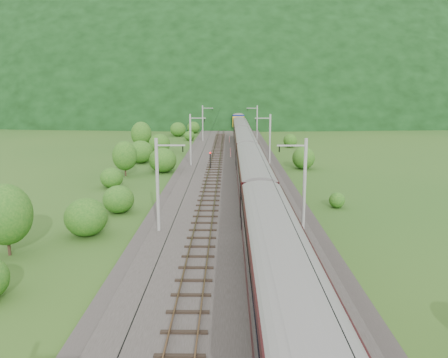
{
  "coord_description": "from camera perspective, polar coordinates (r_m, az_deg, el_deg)",
  "views": [
    {
      "loc": [
        -0.15,
        -35.85,
        12.46
      ],
      "look_at": [
        -0.7,
        10.65,
        2.6
      ],
      "focal_mm": 35.0,
      "sensor_mm": 36.0,
      "label": 1
    }
  ],
  "objects": [
    {
      "name": "vegetation_right",
      "position": [
        57.8,
        13.04,
        0.56
      ],
      "size": [
        5.18,
        95.7,
        3.11
      ],
      "color": "#175015",
      "rests_on": "ground"
    },
    {
      "name": "vegetation_left",
      "position": [
        60.55,
        -12.43,
        1.81
      ],
      "size": [
        12.82,
        149.39,
        5.75
      ],
      "color": "#175015",
      "rests_on": "ground"
    },
    {
      "name": "train",
      "position": [
        59.62,
        3.13,
        3.6
      ],
      "size": [
        3.24,
        155.61,
        5.64
      ],
      "color": "black",
      "rests_on": "ground"
    },
    {
      "name": "catenary_right",
      "position": [
        68.6,
        5.95,
        5.24
      ],
      "size": [
        2.54,
        192.28,
        8.0
      ],
      "color": "gray",
      "rests_on": "railbed"
    },
    {
      "name": "mountain_main",
      "position": [
        296.11,
        0.72,
        9.56
      ],
      "size": [
        504.0,
        360.0,
        244.0
      ],
      "primitive_type": "ellipsoid",
      "color": "black",
      "rests_on": "ground"
    },
    {
      "name": "overhead_wires",
      "position": [
        46.16,
        0.87,
        5.3
      ],
      "size": [
        4.83,
        198.0,
        0.03
      ],
      "color": "black",
      "rests_on": "ground"
    },
    {
      "name": "hazard_post_far",
      "position": [
        77.02,
        0.87,
        3.5
      ],
      "size": [
        0.17,
        0.17,
        1.62
      ],
      "primitive_type": "cylinder",
      "color": "red",
      "rests_on": "railbed"
    },
    {
      "name": "track_right",
      "position": [
        47.48,
        3.74,
        -2.8
      ],
      "size": [
        2.4,
        220.0,
        0.27
      ],
      "color": "#523823",
      "rests_on": "railbed"
    },
    {
      "name": "hazard_post_near",
      "position": [
        97.31,
        0.74,
        5.2
      ],
      "size": [
        0.15,
        0.15,
        1.39
      ],
      "primitive_type": "cylinder",
      "color": "red",
      "rests_on": "railbed"
    },
    {
      "name": "ground",
      "position": [
        37.95,
        0.88,
        -7.2
      ],
      "size": [
        600.0,
        600.0,
        0.0
      ],
      "primitive_type": "plane",
      "color": "#224E18",
      "rests_on": "ground"
    },
    {
      "name": "mountain_ridge",
      "position": [
        356.81,
        -19.21,
        9.32
      ],
      "size": [
        336.0,
        280.0,
        132.0
      ],
      "primitive_type": "ellipsoid",
      "color": "black",
      "rests_on": "ground"
    },
    {
      "name": "track_left",
      "position": [
        47.47,
        -2.06,
        -2.79
      ],
      "size": [
        2.4,
        220.0,
        0.27
      ],
      "color": "#523823",
      "rests_on": "railbed"
    },
    {
      "name": "signal",
      "position": [
        66.31,
        -1.82,
        2.68
      ],
      "size": [
        0.27,
        0.27,
        2.48
      ],
      "color": "black",
      "rests_on": "railbed"
    },
    {
      "name": "catenary_left",
      "position": [
        68.57,
        -4.34,
        5.27
      ],
      "size": [
        2.54,
        192.28,
        8.0
      ],
      "color": "gray",
      "rests_on": "railbed"
    },
    {
      "name": "railbed",
      "position": [
        47.47,
        0.84,
        -3.06
      ],
      "size": [
        14.0,
        220.0,
        0.3
      ],
      "primitive_type": "cube",
      "color": "#38332D",
      "rests_on": "ground"
    }
  ]
}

